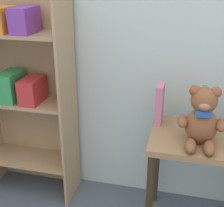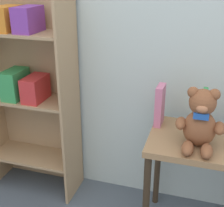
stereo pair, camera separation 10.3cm
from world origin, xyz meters
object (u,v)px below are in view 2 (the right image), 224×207
Objects in this scene: teddy_bear at (200,121)px; book_standing_pink at (160,105)px; bookshelf_side at (29,86)px; display_table at (198,157)px; book_standing_green at (203,111)px.

teddy_bear is 0.31m from book_standing_pink.
teddy_bear is at bearing -12.74° from bookshelf_side.
bookshelf_side is at bearing 171.55° from display_table.
teddy_bear reaches higher than display_table.
bookshelf_side is at bearing 178.53° from book_standing_pink.
teddy_bear is (-0.01, -0.09, 0.27)m from display_table.
teddy_bear reaches higher than book_standing_pink.
book_standing_pink is 0.99× the size of book_standing_green.
bookshelf_side is 5.67× the size of book_standing_green.
book_standing_green is at bearing -0.61° from book_standing_pink.
book_standing_pink is (-0.24, 0.20, -0.02)m from teddy_bear.
teddy_bear is 1.32× the size of book_standing_pink.
display_table is at bearing -8.45° from bookshelf_side.
display_table is 0.28m from teddy_bear.
bookshelf_side reaches higher than book_standing_green.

